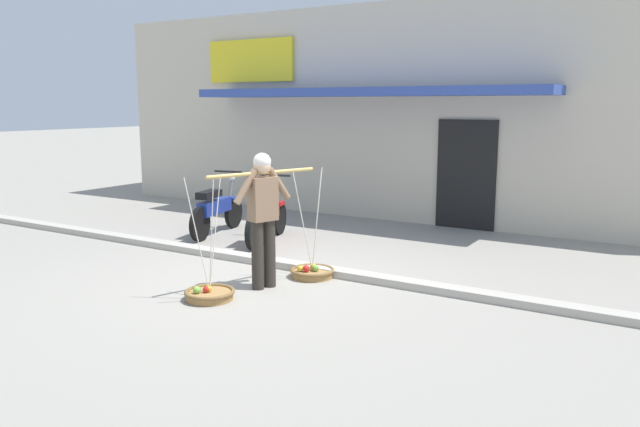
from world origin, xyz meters
TOP-DOWN VIEW (x-y plane):
  - ground_plane at (0.00, 0.00)m, footprint 90.00×90.00m
  - sidewalk_curb at (0.00, 0.70)m, footprint 20.00×0.24m
  - fruit_vendor at (0.17, -0.24)m, footprint 0.56×1.46m
  - fruit_basket_left_side at (-0.09, -0.97)m, footprint 0.60×0.60m
  - fruit_basket_right_side at (0.43, 0.48)m, footprint 0.60×0.60m
  - motorcycle_nearest_shop at (-2.47, 1.94)m, footprint 0.59×1.80m
  - motorcycle_second_in_row at (-1.35, 1.90)m, footprint 0.68×1.77m
  - storefront_building at (-0.85, 7.25)m, footprint 13.00×6.00m

SIDE VIEW (x-z plane):
  - ground_plane at x=0.00m, z-range 0.00..0.00m
  - sidewalk_curb at x=0.00m, z-range 0.00..0.10m
  - fruit_basket_left_side at x=-0.09m, z-range -0.65..0.80m
  - fruit_basket_right_side at x=0.43m, z-range -0.65..0.80m
  - motorcycle_nearest_shop at x=-2.47m, z-range -0.09..1.00m
  - motorcycle_second_in_row at x=-1.35m, z-range -0.09..1.00m
  - fruit_vendor at x=0.17m, z-range 0.13..1.82m
  - storefront_building at x=-0.85m, z-range 0.00..4.20m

